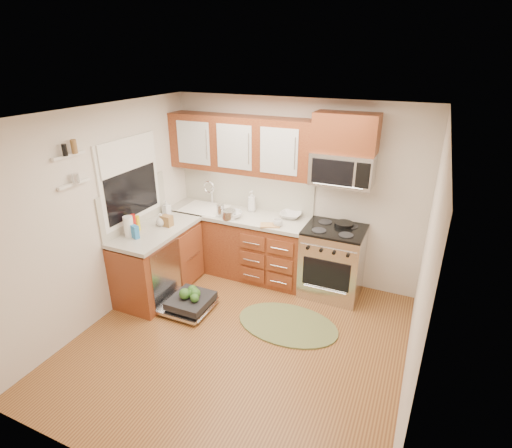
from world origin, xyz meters
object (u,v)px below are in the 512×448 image
at_px(cutting_board, 270,225).
at_px(bowl_b, 232,215).
at_px(dishwasher, 188,303).
at_px(skillet, 344,224).
at_px(range, 332,261).
at_px(paper_towel_roll, 129,226).
at_px(bowl_a, 291,215).
at_px(microwave, 342,169).
at_px(stock_pot, 229,215).
at_px(rug, 287,324).
at_px(sink, 205,216).
at_px(upper_cabinets, 240,144).
at_px(cup, 278,223).

distance_m(cutting_board, bowl_b, 0.59).
height_order(dishwasher, skillet, skillet).
relative_size(range, bowl_b, 3.59).
distance_m(cutting_board, paper_towel_roll, 1.78).
relative_size(cutting_board, bowl_a, 0.86).
bearing_deg(microwave, bowl_a, 175.69).
relative_size(dishwasher, stock_pot, 3.49).
distance_m(skillet, bowl_b, 1.50).
bearing_deg(rug, bowl_b, 145.43).
xyz_separation_m(sink, dishwasher, (0.39, -1.12, -0.70)).
height_order(rug, cutting_board, cutting_board).
height_order(rug, paper_towel_roll, paper_towel_roll).
bearing_deg(bowl_a, cutting_board, -111.54).
bearing_deg(cutting_board, paper_towel_roll, -145.87).
bearing_deg(stock_pot, paper_towel_roll, -130.86).
distance_m(upper_cabinets, dishwasher, 2.19).
height_order(microwave, dishwasher, microwave).
bearing_deg(stock_pot, upper_cabinets, 87.61).
xyz_separation_m(microwave, paper_towel_roll, (-2.28, -1.32, -0.65)).
bearing_deg(range, dishwasher, -143.73).
xyz_separation_m(range, stock_pot, (-1.42, -0.21, 0.51)).
height_order(range, cutting_board, range).
xyz_separation_m(sink, rug, (1.65, -0.91, -0.79)).
bearing_deg(rug, stock_pot, 148.14).
bearing_deg(skillet, cutting_board, -159.42).
distance_m(skillet, bowl_a, 0.75).
bearing_deg(stock_pot, cutting_board, 0.00).
bearing_deg(sink, stock_pot, -21.41).
bearing_deg(sink, microwave, 3.85).
bearing_deg(dishwasher, skillet, 37.75).
bearing_deg(paper_towel_roll, range, 27.85).
xyz_separation_m(sink, bowl_a, (1.27, 0.18, 0.16)).
distance_m(range, rug, 1.07).
xyz_separation_m(range, microwave, (0.00, 0.12, 1.23)).
distance_m(range, sink, 1.96).
relative_size(stock_pot, cup, 1.67).
bearing_deg(paper_towel_roll, skillet, 29.39).
bearing_deg(upper_cabinets, paper_towel_roll, -122.96).
bearing_deg(range, microwave, 90.00).
height_order(range, stock_pot, stock_pot).
bearing_deg(paper_towel_roll, cutting_board, 34.13).
xyz_separation_m(bowl_a, cup, (-0.05, -0.35, 0.01)).
height_order(stock_pot, cutting_board, stock_pot).
xyz_separation_m(paper_towel_roll, cup, (1.56, 1.02, -0.08)).
height_order(dishwasher, stock_pot, stock_pot).
distance_m(skillet, cutting_board, 0.96).
bearing_deg(cutting_board, cup, 17.10).
bearing_deg(sink, bowl_a, 8.09).
bearing_deg(skillet, bowl_a, 176.64).
bearing_deg(range, bowl_a, 165.62).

